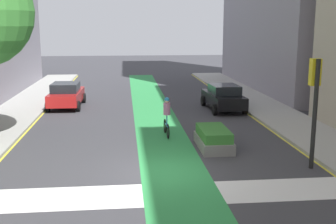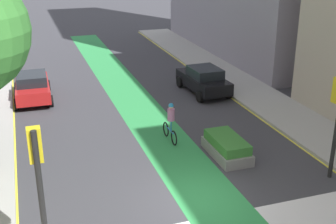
% 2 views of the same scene
% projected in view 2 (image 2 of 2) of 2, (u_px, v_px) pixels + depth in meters
% --- Properties ---
extents(ground_plane, '(120.00, 120.00, 0.00)m').
position_uv_depth(ground_plane, '(195.00, 200.00, 15.65)').
color(ground_plane, '#38383D').
extents(bike_lane_paint, '(2.40, 60.00, 0.01)m').
position_uv_depth(bike_lane_paint, '(209.00, 197.00, 15.80)').
color(bike_lane_paint, '#2D8C47').
rests_on(bike_lane_paint, ground_plane).
extents(traffic_signal_near_left, '(0.35, 0.52, 4.15)m').
position_uv_depth(traffic_signal_near_left, '(38.00, 173.00, 11.53)').
color(traffic_signal_near_left, black).
rests_on(traffic_signal_near_left, ground_plane).
extents(car_black_right_far, '(2.18, 4.28, 1.57)m').
position_uv_depth(car_black_right_far, '(204.00, 80.00, 26.33)').
color(car_black_right_far, black).
rests_on(car_black_right_far, ground_plane).
extents(car_red_left_far, '(2.11, 4.24, 1.57)m').
position_uv_depth(car_red_left_far, '(32.00, 86.00, 25.12)').
color(car_red_left_far, '#A51919').
rests_on(car_red_left_far, ground_plane).
extents(cyclist_in_lane, '(0.32, 1.73, 1.86)m').
position_uv_depth(cyclist_in_lane, '(171.00, 121.00, 19.87)').
color(cyclist_in_lane, black).
rests_on(cyclist_in_lane, ground_plane).
extents(median_planter, '(1.27, 2.57, 0.85)m').
position_uv_depth(median_planter, '(227.00, 147.00, 18.70)').
color(median_planter, slate).
rests_on(median_planter, ground_plane).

